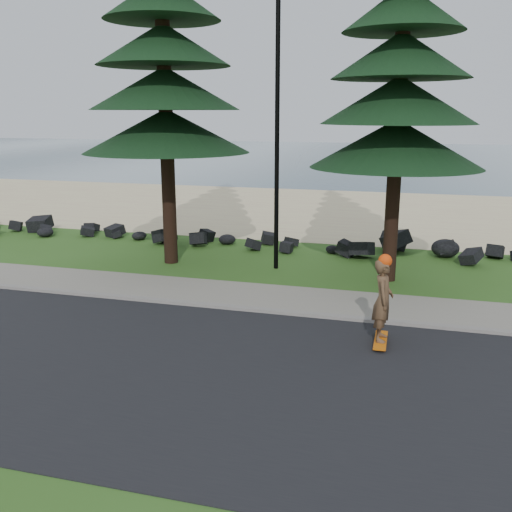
{
  "coord_description": "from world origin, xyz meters",
  "views": [
    {
      "loc": [
        3.99,
        -13.79,
        4.82
      ],
      "look_at": [
        0.22,
        0.0,
        1.19
      ],
      "focal_mm": 40.0,
      "sensor_mm": 36.0,
      "label": 1
    }
  ],
  "objects": [
    {
      "name": "seawall_boulders",
      "position": [
        0.0,
        5.6,
        0.0
      ],
      "size": [
        60.0,
        2.4,
        1.1
      ],
      "primitive_type": null,
      "color": "black",
      "rests_on": "ground"
    },
    {
      "name": "skateboarder",
      "position": [
        3.57,
        -2.19,
        0.99
      ],
      "size": [
        0.43,
        1.06,
        1.97
      ],
      "rotation": [
        0.0,
        0.0,
        1.58
      ],
      "color": "#DA630C",
      "rests_on": "ground"
    },
    {
      "name": "lamp_post",
      "position": [
        0.0,
        3.2,
        4.13
      ],
      "size": [
        0.25,
        0.14,
        8.14
      ],
      "color": "black",
      "rests_on": "ground"
    },
    {
      "name": "ground",
      "position": [
        0.0,
        0.0,
        0.0
      ],
      "size": [
        160.0,
        160.0,
        0.0
      ],
      "primitive_type": "plane",
      "color": "#325C1C",
      "rests_on": "ground"
    },
    {
      "name": "road",
      "position": [
        0.0,
        -4.5,
        0.01
      ],
      "size": [
        160.0,
        7.0,
        0.02
      ],
      "primitive_type": "cube",
      "color": "black",
      "rests_on": "ground"
    },
    {
      "name": "ocean",
      "position": [
        0.0,
        51.0,
        0.0
      ],
      "size": [
        160.0,
        58.0,
        0.01
      ],
      "primitive_type": "cube",
      "color": "#304E5C",
      "rests_on": "ground"
    },
    {
      "name": "beach_sand",
      "position": [
        0.0,
        14.5,
        0.01
      ],
      "size": [
        160.0,
        15.0,
        0.01
      ],
      "primitive_type": "cube",
      "color": "#D3B48D",
      "rests_on": "ground"
    },
    {
      "name": "sidewalk",
      "position": [
        0.0,
        0.2,
        0.04
      ],
      "size": [
        160.0,
        2.0,
        0.08
      ],
      "primitive_type": "cube",
      "color": "gray",
      "rests_on": "ground"
    },
    {
      "name": "kerb",
      "position": [
        0.0,
        -0.9,
        0.05
      ],
      "size": [
        160.0,
        0.2,
        0.1
      ],
      "primitive_type": "cube",
      "color": "gray",
      "rests_on": "ground"
    }
  ]
}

